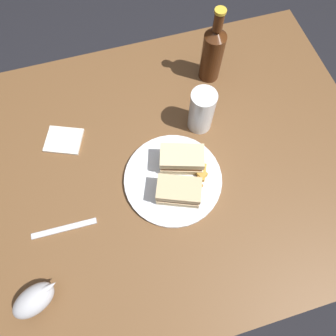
% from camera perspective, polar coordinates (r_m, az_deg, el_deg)
% --- Properties ---
extents(ground_plane, '(6.00, 6.00, 0.00)m').
position_cam_1_polar(ground_plane, '(1.63, -0.52, -9.88)').
color(ground_plane, black).
extents(dining_table, '(1.30, 0.98, 0.78)m').
position_cam_1_polar(dining_table, '(1.25, -0.67, -6.11)').
color(dining_table, brown).
rests_on(dining_table, ground).
extents(plate, '(0.29, 0.29, 0.02)m').
position_cam_1_polar(plate, '(0.86, 0.97, -2.20)').
color(plate, white).
rests_on(plate, dining_table).
extents(sandwich_half_left, '(0.14, 0.11, 0.07)m').
position_cam_1_polar(sandwich_half_left, '(0.81, 2.11, -4.56)').
color(sandwich_half_left, '#CCB284').
rests_on(sandwich_half_left, plate).
extents(sandwich_half_right, '(0.14, 0.10, 0.07)m').
position_cam_1_polar(sandwich_half_right, '(0.84, 2.69, 1.71)').
color(sandwich_half_right, beige).
rests_on(sandwich_half_right, plate).
extents(potato_wedge_front, '(0.03, 0.04, 0.01)m').
position_cam_1_polar(potato_wedge_front, '(0.84, 5.58, -3.03)').
color(potato_wedge_front, '#AD702D').
rests_on(potato_wedge_front, plate).
extents(potato_wedge_middle, '(0.05, 0.03, 0.02)m').
position_cam_1_polar(potato_wedge_middle, '(0.86, 5.69, 0.21)').
color(potato_wedge_middle, '#B77F33').
rests_on(potato_wedge_middle, plate).
extents(potato_wedge_back, '(0.03, 0.05, 0.02)m').
position_cam_1_polar(potato_wedge_back, '(0.83, 4.17, -4.02)').
color(potato_wedge_back, '#B77F33').
rests_on(potato_wedge_back, plate).
extents(potato_wedge_left_edge, '(0.04, 0.05, 0.02)m').
position_cam_1_polar(potato_wedge_left_edge, '(0.85, 6.18, -0.80)').
color(potato_wedge_left_edge, gold).
rests_on(potato_wedge_left_edge, plate).
extents(potato_wedge_right_edge, '(0.04, 0.06, 0.02)m').
position_cam_1_polar(potato_wedge_right_edge, '(0.86, 6.61, -0.85)').
color(potato_wedge_right_edge, gold).
rests_on(potato_wedge_right_edge, plate).
extents(potato_wedge_stray, '(0.02, 0.04, 0.02)m').
position_cam_1_polar(potato_wedge_stray, '(0.87, 5.16, 2.15)').
color(potato_wedge_stray, '#B77F33').
rests_on(potato_wedge_stray, plate).
extents(pint_glass, '(0.08, 0.08, 0.15)m').
position_cam_1_polar(pint_glass, '(0.90, 6.52, 10.76)').
color(pint_glass, white).
rests_on(pint_glass, dining_table).
extents(gravy_boat, '(0.13, 0.10, 0.07)m').
position_cam_1_polar(gravy_boat, '(0.84, -24.63, -22.35)').
color(gravy_boat, '#B7B7BC').
rests_on(gravy_boat, dining_table).
extents(cider_bottle, '(0.07, 0.07, 0.26)m').
position_cam_1_polar(cider_bottle, '(0.99, 8.71, 21.37)').
color(cider_bottle, '#47230F').
rests_on(cider_bottle, dining_table).
extents(napkin, '(0.14, 0.12, 0.01)m').
position_cam_1_polar(napkin, '(0.97, -19.70, 5.14)').
color(napkin, silver).
rests_on(napkin, dining_table).
extents(fork, '(0.18, 0.02, 0.01)m').
position_cam_1_polar(fork, '(0.87, -19.59, -11.09)').
color(fork, silver).
rests_on(fork, dining_table).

